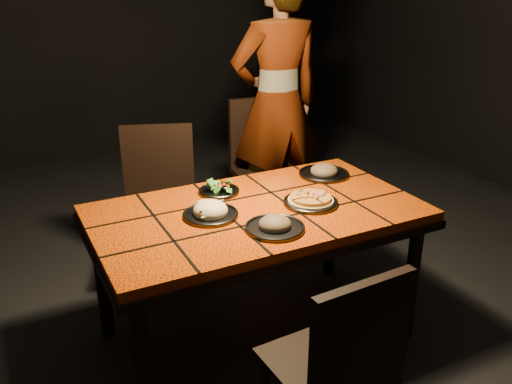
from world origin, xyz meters
name	(u,v)px	position (x,y,z in m)	size (l,w,h in m)	color
room_shell	(257,53)	(0.00, 0.00, 1.50)	(6.04, 7.04, 3.08)	black
dining_table	(257,223)	(0.00, 0.00, 0.67)	(1.62, 0.92, 0.75)	#E24807
chair_near	(340,361)	(-0.12, -0.89, 0.52)	(0.43, 0.43, 0.91)	black
chair_far_left	(159,195)	(-0.24, 0.84, 0.56)	(0.56, 0.56, 0.97)	black
chair_far_right	(265,160)	(0.62, 1.09, 0.58)	(0.49, 0.49, 1.01)	black
diner	(277,104)	(0.73, 1.12, 0.96)	(0.70, 0.46, 1.93)	brown
plate_pizza	(311,201)	(0.27, -0.08, 0.77)	(0.28, 0.28, 0.04)	#39393E
plate_pasta	(211,212)	(-0.24, 0.02, 0.77)	(0.27, 0.27, 0.09)	#39393E
plate_salad	(219,188)	(-0.09, 0.27, 0.78)	(0.22, 0.22, 0.07)	#39393E
plate_mushroom_a	(275,225)	(-0.03, -0.25, 0.77)	(0.27, 0.27, 0.09)	#39393E
plate_mushroom_b	(324,171)	(0.56, 0.24, 0.77)	(0.29, 0.29, 0.09)	#39393E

